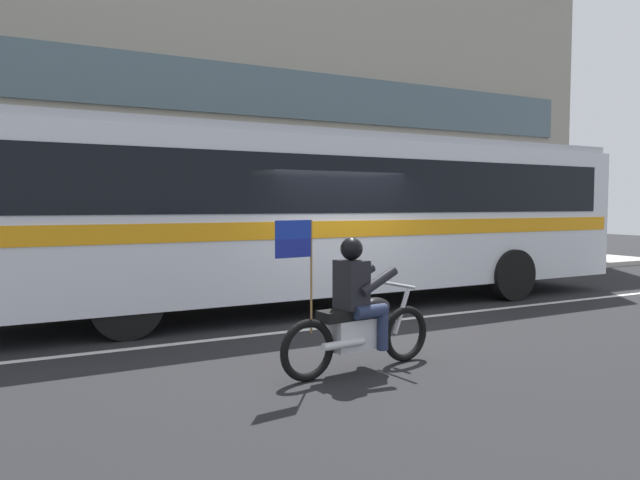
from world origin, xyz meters
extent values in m
plane|color=black|center=(0.00, 0.00, 0.00)|extent=(60.00, 60.00, 0.00)
cube|color=#B7B2A8|center=(0.00, 5.10, 0.07)|extent=(28.00, 3.80, 0.15)
cube|color=silver|center=(0.00, -0.60, 0.00)|extent=(26.60, 0.14, 0.01)
cube|color=gray|center=(0.00, 7.40, 7.35)|extent=(28.00, 0.80, 14.70)
cube|color=#4C606B|center=(0.00, 6.96, 5.15)|extent=(25.76, 0.10, 1.40)
cube|color=silver|center=(0.48, 1.20, 1.73)|extent=(12.89, 2.80, 2.70)
cube|color=black|center=(0.48, 1.20, 2.28)|extent=(11.87, 2.82, 0.96)
cube|color=orange|center=(0.48, 1.20, 1.53)|extent=(12.64, 2.82, 0.28)
cube|color=#BABCC3|center=(0.48, 1.20, 3.14)|extent=(12.64, 2.67, 0.16)
cylinder|color=black|center=(-3.51, 0.02, 0.52)|extent=(1.04, 0.30, 1.04)
cylinder|color=black|center=(4.01, 0.02, 0.52)|extent=(1.04, 0.30, 1.04)
torus|color=black|center=(-0.63, -2.79, 0.34)|extent=(0.70, 0.18, 0.69)
torus|color=black|center=(-2.07, -2.97, 0.34)|extent=(0.70, 0.18, 0.69)
cube|color=silver|center=(-1.40, -2.89, 0.44)|extent=(0.67, 0.36, 0.36)
ellipsoid|color=black|center=(-1.15, -2.86, 0.72)|extent=(0.51, 0.34, 0.24)
cube|color=black|center=(-1.60, -2.91, 0.69)|extent=(0.59, 0.33, 0.12)
cylinder|color=silver|center=(-0.69, -2.80, 0.65)|extent=(0.28, 0.09, 0.58)
cylinder|color=silver|center=(-0.77, -2.81, 0.96)|extent=(0.12, 0.64, 0.04)
cylinder|color=silver|center=(-1.68, -3.09, 0.39)|extent=(0.56, 0.16, 0.09)
cube|color=black|center=(-1.47, -2.90, 1.02)|extent=(0.32, 0.39, 0.56)
sphere|color=black|center=(-1.47, -2.90, 1.44)|extent=(0.26, 0.26, 0.26)
cylinder|color=#232D4C|center=(-1.35, -2.70, 0.72)|extent=(0.44, 0.20, 0.15)
cylinder|color=#232D4C|center=(-1.18, -2.68, 0.48)|extent=(0.13, 0.13, 0.46)
cylinder|color=#232D4C|center=(-1.31, -3.06, 0.72)|extent=(0.44, 0.20, 0.15)
cylinder|color=#232D4C|center=(-1.13, -3.04, 0.48)|extent=(0.13, 0.13, 0.46)
cylinder|color=black|center=(-1.26, -2.67, 1.06)|extent=(0.53, 0.18, 0.32)
cylinder|color=black|center=(-1.21, -3.07, 1.06)|extent=(0.53, 0.18, 0.32)
cylinder|color=olive|center=(-2.02, -2.97, 1.15)|extent=(0.02, 0.02, 1.25)
cube|color=#1933A5|center=(-2.25, -3.00, 1.68)|extent=(0.44, 0.08, 0.20)
cube|color=navy|center=(-2.25, -3.00, 1.47)|extent=(0.44, 0.08, 0.20)
cylinder|color=gold|center=(-2.07, 4.31, 0.44)|extent=(0.22, 0.22, 0.58)
sphere|color=gold|center=(-2.07, 4.31, 0.80)|extent=(0.20, 0.20, 0.20)
cylinder|color=gold|center=(-2.07, 4.17, 0.47)|extent=(0.09, 0.10, 0.09)
camera|label=1|loc=(-4.83, -8.62, 1.94)|focal=32.66mm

